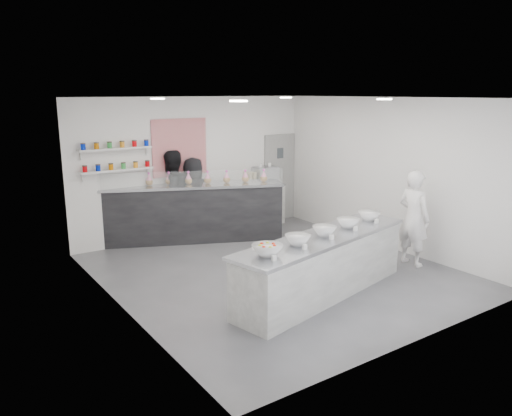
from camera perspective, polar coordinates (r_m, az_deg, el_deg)
The scene contains 26 objects.
floor at distance 8.85m, azimuth 2.34°, elevation -7.34°, with size 6.00×6.00×0.00m, color #515156.
ceiling at distance 8.29m, azimuth 2.54°, elevation 12.46°, with size 6.00×6.00×0.00m, color white.
back_wall at distance 10.96m, azimuth -7.05°, elevation 4.67°, with size 5.50×5.50×0.00m, color white.
left_wall at distance 7.17m, azimuth -15.43°, elevation -0.21°, with size 6.00×6.00×0.00m, color white.
right_wall at distance 10.31m, azimuth 14.78°, elevation 3.80°, with size 6.00×6.00×0.00m, color white.
back_door at distance 12.22m, azimuth 2.69°, elevation 3.50°, with size 0.88×0.04×2.10m, color gray.
pattern_panel at distance 10.72m, azimuth -8.72°, elevation 6.86°, with size 1.25×0.03×1.20m, color #AD0413.
jar_shelf_lower at distance 10.17m, azimuth -15.59°, elevation 4.20°, with size 1.45×0.22×0.04m, color silver.
jar_shelf_upper at distance 10.12m, azimuth -15.73°, elevation 6.55°, with size 1.45×0.22×0.04m, color silver.
preserve_jars at distance 10.12m, azimuth -15.65°, elevation 5.76°, with size 1.45×0.10×0.56m, color #C70006, non-canonical shape.
downlight_0 at distance 6.67m, azimuth -2.02°, elevation 12.12°, with size 0.24×0.24×0.02m, color white.
downlight_1 at distance 8.51m, azimuth 14.45°, elevation 11.95°, with size 0.24×0.24×0.02m, color white.
downlight_2 at distance 8.98m, azimuth -11.18°, elevation 12.16°, with size 0.24×0.24×0.02m, color white.
downlight_3 at distance 10.41m, azimuth 3.42°, elevation 12.48°, with size 0.24×0.24×0.02m, color white.
prep_counter at distance 7.83m, azimuth 7.70°, elevation -6.52°, with size 3.51×0.80×0.96m, color #999994.
back_bar at distance 10.62m, azimuth -7.61°, elevation -0.52°, with size 3.92×0.72×1.21m, color black.
sneeze_guard at distance 10.13m, azimuth -7.64°, elevation 3.28°, with size 3.87×0.02×0.33m, color white.
espresso_ledge at distance 11.75m, azimuth 0.30°, elevation 0.27°, with size 1.29×0.41×0.95m, color #999994.
espresso_machine at distance 11.72m, azimuth 1.06°, elevation 3.66°, with size 0.55×0.38×0.42m, color #93969E.
cup_stacks at distance 11.51m, azimuth -0.55°, elevation 3.28°, with size 0.25×0.24×0.34m, color beige, non-canonical shape.
prep_bowls at distance 7.66m, azimuth 7.82°, elevation -2.63°, with size 2.97×0.47×0.15m, color white, non-canonical shape.
label_cards at distance 7.26m, azimuth 9.80°, elevation -3.92°, with size 2.66×0.04×0.07m, color white, non-canonical shape.
cookie_bags at distance 10.47m, azimuth -7.74°, elevation 3.43°, with size 3.35×0.15×0.27m, color pink, non-canonical shape.
woman_prep at distance 9.44m, azimuth 17.58°, elevation -1.11°, with size 0.64×0.42×1.75m, color white.
staff_left at distance 10.65m, azimuth -9.61°, elevation 1.38°, with size 0.93×0.73×1.92m, color black.
staff_right at distance 10.89m, azimuth -7.13°, elevation 1.24°, with size 0.85×0.55×1.74m, color black.
Camera 1 is at (-4.98, -6.63, 3.10)m, focal length 35.00 mm.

